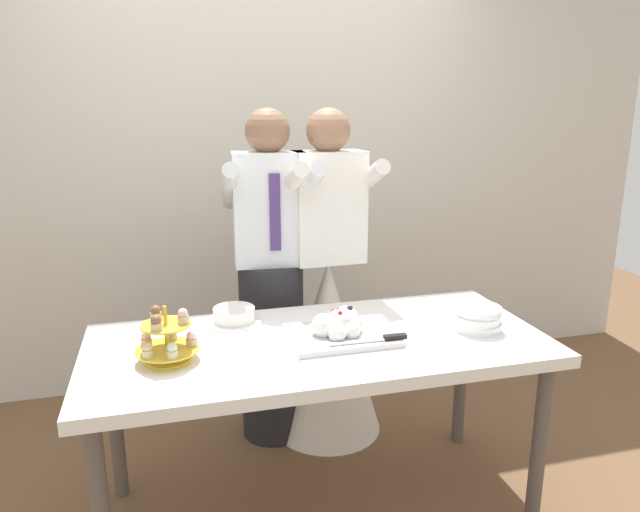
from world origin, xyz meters
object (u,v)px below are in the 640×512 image
at_px(round_cake, 234,316).
at_px(plate_stack, 477,318).
at_px(dessert_table, 319,357).
at_px(cupcake_stand, 167,341).
at_px(person_groom, 271,297).
at_px(main_cake_tray, 341,328).
at_px(person_bride, 328,324).

bearing_deg(round_cake, plate_stack, -19.10).
relative_size(dessert_table, round_cake, 7.50).
relative_size(cupcake_stand, plate_stack, 1.16).
height_order(dessert_table, person_groom, person_groom).
xyz_separation_m(dessert_table, person_groom, (-0.07, 0.65, 0.05)).
height_order(plate_stack, round_cake, plate_stack).
distance_m(main_cake_tray, round_cake, 0.48).
relative_size(main_cake_tray, person_groom, 0.26).
distance_m(round_cake, person_groom, 0.44).
bearing_deg(main_cake_tray, cupcake_stand, -176.12).
height_order(cupcake_stand, person_groom, person_groom).
relative_size(main_cake_tray, person_bride, 0.26).
bearing_deg(round_cake, cupcake_stand, -130.99).
distance_m(cupcake_stand, main_cake_tray, 0.67).
distance_m(plate_stack, round_cake, 1.01).
bearing_deg(dessert_table, person_bride, 71.20).
relative_size(plate_stack, person_groom, 0.12).
bearing_deg(person_groom, person_bride, -6.11).
height_order(main_cake_tray, round_cake, main_cake_tray).
height_order(dessert_table, main_cake_tray, main_cake_tray).
relative_size(plate_stack, round_cake, 0.83).
distance_m(main_cake_tray, plate_stack, 0.57).
bearing_deg(main_cake_tray, person_groom, 103.78).
bearing_deg(dessert_table, cupcake_stand, -174.96).
xyz_separation_m(plate_stack, person_groom, (-0.73, 0.71, -0.08)).
xyz_separation_m(person_groom, person_bride, (0.28, -0.03, -0.16)).
relative_size(dessert_table, plate_stack, 9.08).
relative_size(cupcake_stand, person_bride, 0.14).
relative_size(dessert_table, person_groom, 1.08).
bearing_deg(person_bride, person_groom, 173.89).
distance_m(main_cake_tray, person_groom, 0.68).
bearing_deg(dessert_table, main_cake_tray, -3.85).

